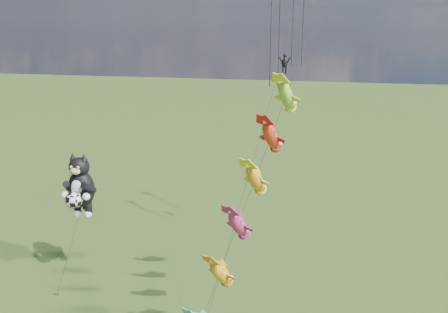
# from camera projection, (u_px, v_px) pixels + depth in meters

# --- Properties ---
(cat_kite_rig) EXTENTS (2.76, 4.11, 10.90)m
(cat_kite_rig) POSITION_uv_depth(u_px,v_px,m) (80.00, 186.00, 39.00)
(cat_kite_rig) COLOR brown
(cat_kite_rig) RESTS_ON ground
(fish_windsock_rig) EXTENTS (6.10, 14.84, 19.49)m
(fish_windsock_rig) POSITION_uv_depth(u_px,v_px,m) (246.00, 202.00, 28.06)
(fish_windsock_rig) COLOR brown
(fish_windsock_rig) RESTS_ON ground
(parafoil_rig) EXTENTS (5.34, 17.09, 25.54)m
(parafoil_rig) POSITION_uv_depth(u_px,v_px,m) (284.00, 43.00, 39.04)
(parafoil_rig) COLOR brown
(parafoil_rig) RESTS_ON ground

